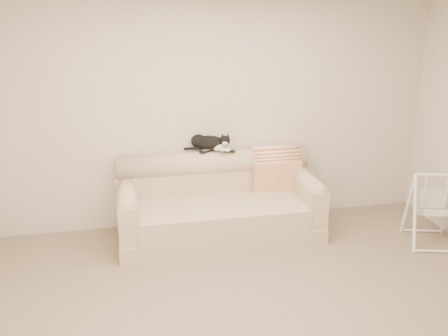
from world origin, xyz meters
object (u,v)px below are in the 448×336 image
Objects in this scene: remote_a at (207,151)px; tuxedo_cat at (209,142)px; remote_b at (228,150)px; baby_swing at (433,208)px; sofa at (218,204)px.

remote_a is 0.35× the size of tuxedo_cat.
remote_b is 2.30m from baby_swing.
remote_a reaches higher than baby_swing.
remote_b is (0.15, 0.21, 0.56)m from sofa.
tuxedo_cat reaches higher than baby_swing.
tuxedo_cat is 0.65× the size of baby_swing.
tuxedo_cat is at bearing 157.53° from baby_swing.
remote_b is 0.33× the size of tuxedo_cat.
tuxedo_cat is at bearing 166.53° from remote_b.
tuxedo_cat is (-0.05, 0.26, 0.65)m from sofa.
remote_b is at bearing -5.63° from remote_a.
baby_swing is (2.26, -0.93, -0.60)m from tuxedo_cat.
baby_swing is at bearing -22.47° from tuxedo_cat.
remote_a is at bearing 158.37° from baby_swing.
sofa is at bearing -125.65° from remote_b.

